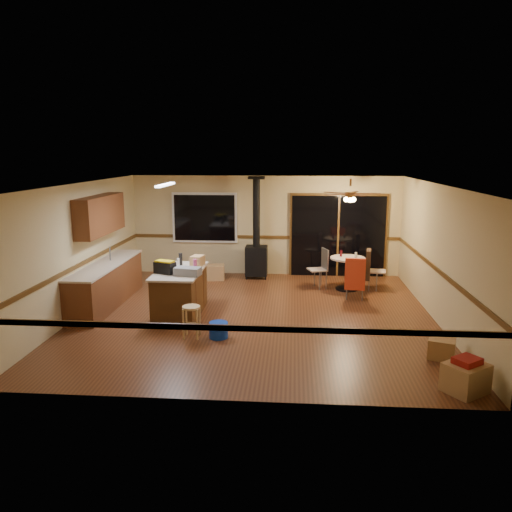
# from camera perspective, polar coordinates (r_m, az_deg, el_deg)

# --- Properties ---
(floor) EXTENTS (7.00, 7.00, 0.00)m
(floor) POSITION_cam_1_polar(r_m,az_deg,el_deg) (10.02, -0.13, -6.80)
(floor) COLOR #572D18
(floor) RESTS_ON ground
(ceiling) EXTENTS (7.00, 7.00, 0.00)m
(ceiling) POSITION_cam_1_polar(r_m,az_deg,el_deg) (9.51, -0.14, 8.21)
(ceiling) COLOR silver
(ceiling) RESTS_ON ground
(wall_back) EXTENTS (7.00, 0.00, 7.00)m
(wall_back) POSITION_cam_1_polar(r_m,az_deg,el_deg) (13.12, 1.07, 3.49)
(wall_back) COLOR tan
(wall_back) RESTS_ON ground
(wall_front) EXTENTS (7.00, 0.00, 7.00)m
(wall_front) POSITION_cam_1_polar(r_m,az_deg,el_deg) (6.30, -2.65, -5.70)
(wall_front) COLOR tan
(wall_front) RESTS_ON ground
(wall_left) EXTENTS (0.00, 7.00, 7.00)m
(wall_left) POSITION_cam_1_polar(r_m,az_deg,el_deg) (10.55, -19.46, 0.76)
(wall_left) COLOR tan
(wall_left) RESTS_ON ground
(wall_right) EXTENTS (0.00, 7.00, 7.00)m
(wall_right) POSITION_cam_1_polar(r_m,az_deg,el_deg) (10.04, 20.21, 0.18)
(wall_right) COLOR tan
(wall_right) RESTS_ON ground
(chair_rail) EXTENTS (7.00, 7.00, 0.08)m
(chair_rail) POSITION_cam_1_polar(r_m,az_deg,el_deg) (9.74, -0.13, -1.22)
(chair_rail) COLOR #523414
(chair_rail) RESTS_ON ground
(window) EXTENTS (1.72, 0.10, 1.32)m
(window) POSITION_cam_1_polar(r_m,az_deg,el_deg) (13.24, -5.89, 4.37)
(window) COLOR black
(window) RESTS_ON ground
(sliding_door) EXTENTS (2.52, 0.10, 2.10)m
(sliding_door) POSITION_cam_1_polar(r_m,az_deg,el_deg) (13.14, 9.35, 2.24)
(sliding_door) COLOR black
(sliding_door) RESTS_ON ground
(lower_cabinets) EXTENTS (0.60, 3.00, 0.86)m
(lower_cabinets) POSITION_cam_1_polar(r_m,az_deg,el_deg) (11.07, -16.70, -3.18)
(lower_cabinets) COLOR #5E2F18
(lower_cabinets) RESTS_ON ground
(countertop) EXTENTS (0.64, 3.04, 0.04)m
(countertop) POSITION_cam_1_polar(r_m,az_deg,el_deg) (10.96, -16.84, -0.91)
(countertop) COLOR #C1AD96
(countertop) RESTS_ON lower_cabinets
(upper_cabinets) EXTENTS (0.35, 2.00, 0.80)m
(upper_cabinets) POSITION_cam_1_polar(r_m,az_deg,el_deg) (11.03, -17.39, 4.51)
(upper_cabinets) COLOR #5E2F18
(upper_cabinets) RESTS_ON ground
(kitchen_island) EXTENTS (0.88, 1.68, 0.90)m
(kitchen_island) POSITION_cam_1_polar(r_m,az_deg,el_deg) (10.11, -8.66, -4.09)
(kitchen_island) COLOR #4A2A12
(kitchen_island) RESTS_ON ground
(wood_stove) EXTENTS (0.55, 0.50, 2.52)m
(wood_stove) POSITION_cam_1_polar(r_m,az_deg,el_deg) (12.79, 0.05, 0.67)
(wood_stove) COLOR black
(wood_stove) RESTS_ON ground
(ceiling_fan) EXTENTS (0.24, 0.24, 0.55)m
(ceiling_fan) POSITION_cam_1_polar(r_m,az_deg,el_deg) (11.65, 10.71, 6.75)
(ceiling_fan) COLOR brown
(ceiling_fan) RESTS_ON ceiling
(fluorescent_strip) EXTENTS (0.10, 1.20, 0.04)m
(fluorescent_strip) POSITION_cam_1_polar(r_m,az_deg,el_deg) (10.11, -10.33, 8.01)
(fluorescent_strip) COLOR white
(fluorescent_strip) RESTS_ON ceiling
(toolbox_grey) EXTENTS (0.53, 0.35, 0.15)m
(toolbox_grey) POSITION_cam_1_polar(r_m,az_deg,el_deg) (9.55, -7.82, -1.75)
(toolbox_grey) COLOR slate
(toolbox_grey) RESTS_ON kitchen_island
(toolbox_black) EXTENTS (0.45, 0.34, 0.22)m
(toolbox_black) POSITION_cam_1_polar(r_m,az_deg,el_deg) (9.77, -10.36, -1.32)
(toolbox_black) COLOR black
(toolbox_black) RESTS_ON kitchen_island
(toolbox_yellow_lid) EXTENTS (0.41, 0.31, 0.03)m
(toolbox_yellow_lid) POSITION_cam_1_polar(r_m,az_deg,el_deg) (9.75, -10.39, -0.60)
(toolbox_yellow_lid) COLOR gold
(toolbox_yellow_lid) RESTS_ON toolbox_black
(box_on_island) EXTENTS (0.29, 0.35, 0.21)m
(box_on_island) POSITION_cam_1_polar(r_m,az_deg,el_deg) (10.34, -6.70, -0.53)
(box_on_island) COLOR #A37748
(box_on_island) RESTS_ON kitchen_island
(bottle_dark) EXTENTS (0.08, 0.08, 0.27)m
(bottle_dark) POSITION_cam_1_polar(r_m,az_deg,el_deg) (10.33, -8.62, -0.41)
(bottle_dark) COLOR black
(bottle_dark) RESTS_ON kitchen_island
(bottle_pink) EXTENTS (0.08, 0.08, 0.23)m
(bottle_pink) POSITION_cam_1_polar(r_m,az_deg,el_deg) (9.88, -6.98, -1.02)
(bottle_pink) COLOR #D84C8C
(bottle_pink) RESTS_ON kitchen_island
(bottle_white) EXTENTS (0.06, 0.06, 0.17)m
(bottle_white) POSITION_cam_1_polar(r_m,az_deg,el_deg) (10.31, -8.87, -0.73)
(bottle_white) COLOR white
(bottle_white) RESTS_ON kitchen_island
(bar_stool) EXTENTS (0.34, 0.34, 0.57)m
(bar_stool) POSITION_cam_1_polar(r_m,az_deg,el_deg) (8.87, -7.37, -7.47)
(bar_stool) COLOR tan
(bar_stool) RESTS_ON floor
(blue_bucket) EXTENTS (0.42, 0.42, 0.28)m
(blue_bucket) POSITION_cam_1_polar(r_m,az_deg,el_deg) (8.85, -4.30, -8.43)
(blue_bucket) COLOR #0C31AC
(blue_bucket) RESTS_ON floor
(dining_table) EXTENTS (0.82, 0.82, 0.78)m
(dining_table) POSITION_cam_1_polar(r_m,az_deg,el_deg) (11.91, 10.40, -1.35)
(dining_table) COLOR black
(dining_table) RESTS_ON ground
(glass_red) EXTENTS (0.07, 0.07, 0.15)m
(glass_red) POSITION_cam_1_polar(r_m,az_deg,el_deg) (11.92, 9.70, 0.30)
(glass_red) COLOR #590C14
(glass_red) RESTS_ON dining_table
(glass_cream) EXTENTS (0.06, 0.06, 0.13)m
(glass_cream) POSITION_cam_1_polar(r_m,az_deg,el_deg) (11.81, 11.35, 0.09)
(glass_cream) COLOR beige
(glass_cream) RESTS_ON dining_table
(chair_left) EXTENTS (0.51, 0.51, 0.51)m
(chair_left) POSITION_cam_1_polar(r_m,az_deg,el_deg) (11.98, 7.50, -0.88)
(chair_left) COLOR tan
(chair_left) RESTS_ON ground
(chair_near) EXTENTS (0.48, 0.51, 0.70)m
(chair_near) POSITION_cam_1_polar(r_m,az_deg,el_deg) (11.05, 11.26, -2.04)
(chair_near) COLOR tan
(chair_near) RESTS_ON ground
(chair_right) EXTENTS (0.52, 0.49, 0.70)m
(chair_right) POSITION_cam_1_polar(r_m,az_deg,el_deg) (12.04, 12.84, -0.97)
(chair_right) COLOR tan
(chair_right) RESTS_ON ground
(box_under_window) EXTENTS (0.52, 0.44, 0.38)m
(box_under_window) POSITION_cam_1_polar(r_m,az_deg,el_deg) (12.77, -4.71, -1.86)
(box_under_window) COLOR #A37748
(box_under_window) RESTS_ON floor
(box_corner_a) EXTENTS (0.69, 0.67, 0.40)m
(box_corner_a) POSITION_cam_1_polar(r_m,az_deg,el_deg) (7.50, 22.84, -12.71)
(box_corner_a) COLOR #A37748
(box_corner_a) RESTS_ON floor
(box_corner_b) EXTENTS (0.49, 0.45, 0.32)m
(box_corner_b) POSITION_cam_1_polar(r_m,az_deg,el_deg) (8.50, 20.44, -9.90)
(box_corner_b) COLOR #A37748
(box_corner_b) RESTS_ON floor
(box_small_red) EXTENTS (0.43, 0.42, 0.09)m
(box_small_red) POSITION_cam_1_polar(r_m,az_deg,el_deg) (7.40, 22.99, -10.97)
(box_small_red) COLOR maroon
(box_small_red) RESTS_ON box_corner_a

